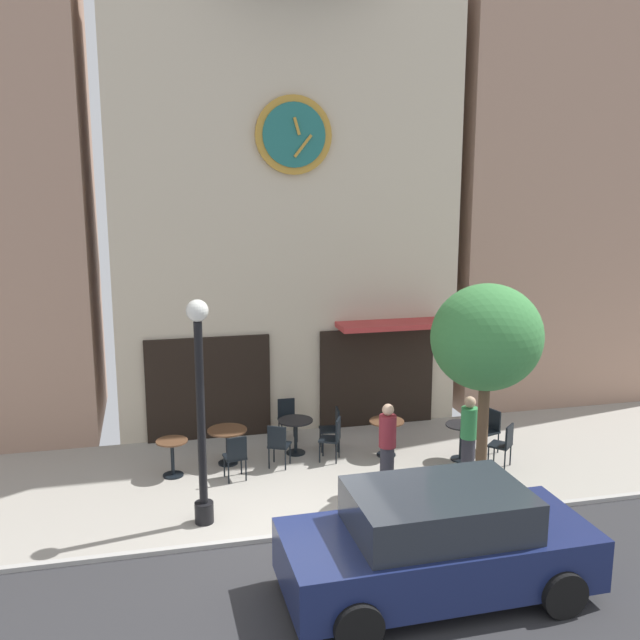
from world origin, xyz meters
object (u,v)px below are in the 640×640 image
at_px(street_lamp, 201,413).
at_px(pedestrian_maroon, 387,446).
at_px(cafe_chair_facing_street, 333,426).
at_px(cafe_chair_near_tree, 278,443).
at_px(cafe_chair_corner, 287,416).
at_px(street_tree, 487,339).
at_px(cafe_chair_outer, 504,442).
at_px(cafe_chair_mid_row, 236,454).
at_px(cafe_table_center, 227,438).
at_px(cafe_table_near_curb, 461,436).
at_px(cafe_chair_right_end, 333,436).
at_px(parked_car_navy, 437,543).
at_px(cafe_chair_curbside, 490,427).
at_px(cafe_table_center_right, 172,453).
at_px(cafe_table_near_door, 296,429).
at_px(pedestrian_green, 469,437).
at_px(cafe_table_leftmost, 387,431).

xyz_separation_m(street_lamp, pedestrian_maroon, (3.40, 0.49, -1.08)).
xyz_separation_m(cafe_chair_facing_street, cafe_chair_near_tree, (-1.30, -0.69, 0.00)).
bearing_deg(cafe_chair_corner, street_tree, -51.19).
xyz_separation_m(cafe_chair_outer, cafe_chair_mid_row, (-5.29, 0.62, 0.00)).
distance_m(cafe_table_center, cafe_table_near_curb, 4.77).
relative_size(cafe_chair_mid_row, pedestrian_maroon, 0.54).
height_order(cafe_chair_right_end, parked_car_navy, parked_car_navy).
bearing_deg(cafe_table_near_curb, cafe_chair_curbside, 21.14).
height_order(cafe_chair_corner, parked_car_navy, parked_car_navy).
distance_m(cafe_table_center_right, cafe_table_near_door, 2.62).
distance_m(cafe_chair_mid_row, pedestrian_maroon, 2.90).
bearing_deg(parked_car_navy, cafe_table_center, 113.75).
relative_size(cafe_chair_facing_street, cafe_chair_corner, 1.00).
bearing_deg(street_lamp, pedestrian_green, 6.32).
bearing_deg(cafe_table_center, cafe_chair_corner, 37.24).
height_order(street_tree, pedestrian_green, street_tree).
distance_m(cafe_table_near_curb, cafe_chair_near_tree, 3.75).
bearing_deg(pedestrian_maroon, cafe_chair_facing_street, 102.28).
xyz_separation_m(cafe_table_leftmost, cafe_chair_facing_street, (-1.00, 0.58, -0.02)).
bearing_deg(cafe_table_leftmost, cafe_chair_curbside, -7.14).
relative_size(cafe_table_center, pedestrian_green, 0.48).
bearing_deg(cafe_chair_right_end, parked_car_navy, -87.76).
xyz_separation_m(street_lamp, pedestrian_green, (5.05, 0.56, -1.08)).
bearing_deg(cafe_table_center_right, pedestrian_green, -15.29).
relative_size(cafe_table_near_door, parked_car_navy, 0.17).
bearing_deg(cafe_chair_corner, pedestrian_green, -45.03).
bearing_deg(cafe_table_leftmost, pedestrian_maroon, -108.47).
bearing_deg(cafe_chair_near_tree, cafe_table_center, 155.22).
bearing_deg(cafe_chair_facing_street, cafe_chair_right_end, -103.34).
distance_m(cafe_table_center, cafe_chair_curbside, 5.51).
bearing_deg(cafe_chair_corner, cafe_chair_curbside, -22.92).
relative_size(street_lamp, cafe_chair_near_tree, 4.24).
bearing_deg(cafe_table_center_right, cafe_table_leftmost, 0.27).
bearing_deg(pedestrian_green, cafe_chair_facing_street, 135.24).
relative_size(cafe_table_center, cafe_table_near_door, 1.08).
xyz_separation_m(street_lamp, cafe_table_center_right, (-0.44, 2.06, -1.46)).
height_order(street_tree, cafe_table_center_right, street_tree).
distance_m(cafe_table_center_right, cafe_chair_right_end, 3.24).
relative_size(cafe_chair_outer, cafe_chair_mid_row, 1.00).
relative_size(cafe_table_center_right, parked_car_navy, 0.17).
bearing_deg(cafe_chair_mid_row, cafe_chair_corner, 54.85).
distance_m(cafe_table_near_door, pedestrian_green, 3.61).
relative_size(street_lamp, cafe_chair_right_end, 4.24).
height_order(street_lamp, street_tree, street_tree).
bearing_deg(cafe_table_center, cafe_table_near_door, 8.40).
relative_size(cafe_chair_outer, pedestrian_green, 0.54).
bearing_deg(cafe_table_near_door, cafe_chair_corner, 90.76).
bearing_deg(pedestrian_green, cafe_chair_near_tree, 157.55).
distance_m(cafe_table_center, pedestrian_green, 4.78).
distance_m(cafe_table_near_door, cafe_chair_right_end, 0.87).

